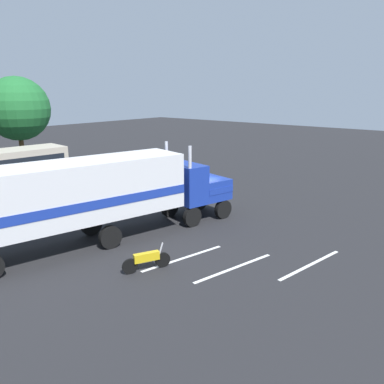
{
  "coord_description": "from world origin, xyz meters",
  "views": [
    {
      "loc": [
        -17.1,
        -14.0,
        7.39
      ],
      "look_at": [
        -0.29,
        -0.25,
        1.6
      ],
      "focal_mm": 36.3,
      "sensor_mm": 36.0,
      "label": 1
    }
  ],
  "objects": [
    {
      "name": "lane_stripe_near",
      "position": [
        -4.88,
        -3.5,
        0.01
      ],
      "size": [
        4.33,
        1.11,
        0.01
      ],
      "primitive_type": "cube",
      "rotation": [
        0.0,
        0.0,
        -0.22
      ],
      "color": "silver",
      "rests_on": "ground_plane"
    },
    {
      "name": "person_bystander",
      "position": [
        -2.15,
        3.24,
        0.89
      ],
      "size": [
        0.43,
        0.48,
        1.63
      ],
      "color": "#2D3347",
      "rests_on": "ground_plane"
    },
    {
      "name": "motorcycle",
      "position": [
        -6.74,
        -3.09,
        0.48
      ],
      "size": [
        1.96,
        0.98,
        1.12
      ],
      "color": "black",
      "rests_on": "ground_plane"
    },
    {
      "name": "semi_truck",
      "position": [
        -5.82,
        1.02,
        2.52
      ],
      "size": [
        14.35,
        5.66,
        4.5
      ],
      "color": "#193399",
      "rests_on": "ground_plane"
    },
    {
      "name": "lane_stripe_mid",
      "position": [
        -4.26,
        -5.82,
        0.01
      ],
      "size": [
        4.33,
        1.13,
        0.01
      ],
      "primitive_type": "cube",
      "rotation": [
        0.0,
        0.0,
        -0.22
      ],
      "color": "silver",
      "rests_on": "ground_plane"
    },
    {
      "name": "tree_right",
      "position": [
        1.03,
        21.73,
        5.6
      ],
      "size": [
        5.88,
        5.88,
        8.55
      ],
      "color": "brown",
      "rests_on": "ground_plane"
    },
    {
      "name": "lane_stripe_far",
      "position": [
        -1.91,
        -8.21,
        0.01
      ],
      "size": [
        4.36,
        0.93,
        0.01
      ],
      "primitive_type": "cube",
      "rotation": [
        0.0,
        0.0,
        -0.18
      ],
      "color": "silver",
      "rests_on": "ground_plane"
    },
    {
      "name": "ground_plane",
      "position": [
        0.0,
        0.0,
        0.0
      ],
      "size": [
        120.0,
        120.0,
        0.0
      ],
      "primitive_type": "plane",
      "color": "#232326"
    }
  ]
}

